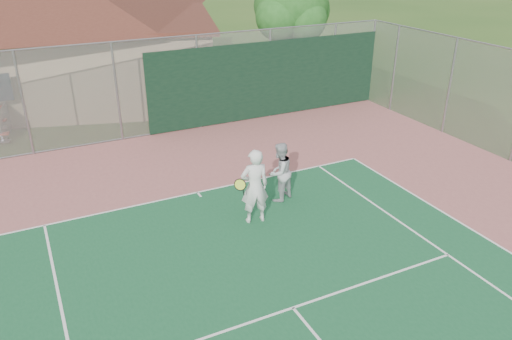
{
  "coord_description": "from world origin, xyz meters",
  "views": [
    {
      "loc": [
        -4.08,
        -0.25,
        6.65
      ],
      "look_at": [
        1.01,
        10.12,
        1.26
      ],
      "focal_mm": 35.0,
      "sensor_mm": 36.0,
      "label": 1
    }
  ],
  "objects_px": {
    "clubhouse": "(53,25)",
    "player_white_front": "(254,187)",
    "player_grey_back": "(280,173)",
    "tree": "(293,5)"
  },
  "relations": [
    {
      "from": "clubhouse",
      "to": "player_white_front",
      "type": "bearing_deg",
      "value": -61.92
    },
    {
      "from": "clubhouse",
      "to": "player_grey_back",
      "type": "distance_m",
      "value": 14.23
    },
    {
      "from": "player_grey_back",
      "to": "player_white_front",
      "type": "bearing_deg",
      "value": 10.75
    },
    {
      "from": "clubhouse",
      "to": "player_grey_back",
      "type": "relative_size",
      "value": 10.0
    },
    {
      "from": "player_white_front",
      "to": "tree",
      "type": "bearing_deg",
      "value": -115.22
    },
    {
      "from": "tree",
      "to": "player_white_front",
      "type": "xyz_separation_m",
      "value": [
        -7.46,
        -11.17,
        -2.79
      ]
    },
    {
      "from": "clubhouse",
      "to": "player_grey_back",
      "type": "xyz_separation_m",
      "value": [
        4.08,
        -13.42,
        -2.35
      ]
    },
    {
      "from": "clubhouse",
      "to": "player_white_front",
      "type": "relative_size",
      "value": 8.41
    },
    {
      "from": "clubhouse",
      "to": "tree",
      "type": "height_order",
      "value": "clubhouse"
    },
    {
      "from": "clubhouse",
      "to": "player_white_front",
      "type": "xyz_separation_m",
      "value": [
        2.95,
        -14.18,
        -2.19
      ]
    }
  ]
}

